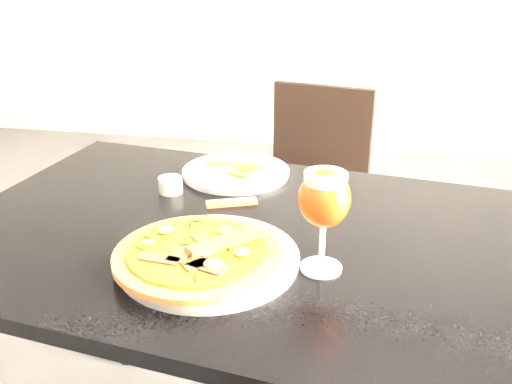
% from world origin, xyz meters
% --- Properties ---
extents(dining_table, '(1.30, 0.97, 0.75)m').
position_xyz_m(dining_table, '(0.16, 0.26, 0.66)').
color(dining_table, black).
rests_on(dining_table, ground).
extents(chair_far, '(0.45, 0.45, 0.83)m').
position_xyz_m(chair_far, '(0.23, 1.13, 0.46)').
color(chair_far, black).
rests_on(chair_far, ground).
extents(plate_main, '(0.34, 0.34, 0.02)m').
position_xyz_m(plate_main, '(0.13, 0.12, 0.76)').
color(plate_main, silver).
rests_on(plate_main, dining_table).
extents(pizza, '(0.30, 0.30, 0.03)m').
position_xyz_m(pizza, '(0.11, 0.11, 0.78)').
color(pizza, '#A35D27').
rests_on(pizza, plate_main).
extents(plate_second, '(0.32, 0.32, 0.01)m').
position_xyz_m(plate_second, '(0.08, 0.55, 0.76)').
color(plate_second, silver).
rests_on(plate_second, dining_table).
extents(crust_scraps, '(0.16, 0.11, 0.01)m').
position_xyz_m(crust_scraps, '(0.09, 0.56, 0.77)').
color(crust_scraps, '#A35D27').
rests_on(crust_scraps, plate_second).
extents(loose_crust, '(0.12, 0.07, 0.01)m').
position_xyz_m(loose_crust, '(0.11, 0.38, 0.75)').
color(loose_crust, '#A35D27').
rests_on(loose_crust, dining_table).
extents(sauce_cup, '(0.06, 0.06, 0.04)m').
position_xyz_m(sauce_cup, '(-0.04, 0.42, 0.77)').
color(sauce_cup, silver).
rests_on(sauce_cup, dining_table).
extents(beer_glass, '(0.09, 0.09, 0.19)m').
position_xyz_m(beer_glass, '(0.33, 0.14, 0.89)').
color(beer_glass, silver).
rests_on(beer_glass, dining_table).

